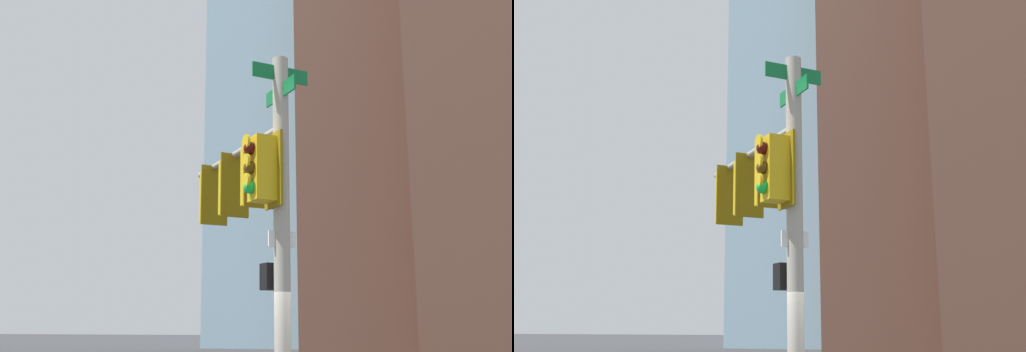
% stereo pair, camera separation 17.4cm
% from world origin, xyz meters
% --- Properties ---
extents(signal_pole_assembly, '(2.72, 3.26, 6.17)m').
position_xyz_m(signal_pole_assembly, '(-1.15, 0.55, 3.98)').
color(signal_pole_assembly, '#9E998C').
rests_on(signal_pole_assembly, ground_plane).
extents(building_brick_midblock, '(16.55, 16.37, 45.75)m').
position_xyz_m(building_brick_midblock, '(0.94, 45.31, 22.88)').
color(building_brick_midblock, brown).
rests_on(building_brick_midblock, ground_plane).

